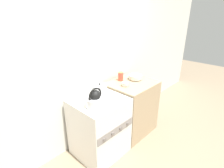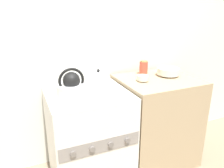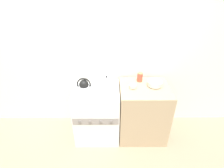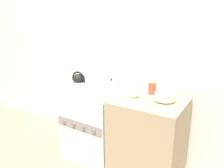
% 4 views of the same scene
% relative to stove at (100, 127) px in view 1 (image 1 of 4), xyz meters
% --- Properties ---
extents(ground_plane, '(12.00, 12.00, 0.00)m').
position_rel_stove_xyz_m(ground_plane, '(-0.00, -0.31, -0.42)').
color(ground_plane, gray).
extents(wall_back, '(7.00, 0.06, 2.50)m').
position_rel_stove_xyz_m(wall_back, '(-0.00, 0.39, 0.83)').
color(wall_back, silver).
rests_on(wall_back, ground_plane).
extents(stove, '(0.66, 0.64, 0.85)m').
position_rel_stove_xyz_m(stove, '(0.00, 0.00, 0.00)').
color(stove, silver).
rests_on(stove, ground_plane).
extents(counter, '(0.72, 0.63, 0.88)m').
position_rel_stove_xyz_m(counter, '(0.71, 0.01, 0.02)').
color(counter, tan).
rests_on(counter, ground_plane).
extents(kettle, '(0.28, 0.23, 0.25)m').
position_rel_stove_xyz_m(kettle, '(-0.15, -0.11, 0.51)').
color(kettle, silver).
rests_on(kettle, stove).
extents(cooking_pot, '(0.21, 0.21, 0.15)m').
position_rel_stove_xyz_m(cooking_pot, '(0.15, 0.14, 0.48)').
color(cooking_pot, silver).
rests_on(cooking_pot, stove).
extents(enamel_bowl, '(0.21, 0.21, 0.08)m').
position_rel_stove_xyz_m(enamel_bowl, '(0.84, 0.05, 0.50)').
color(enamel_bowl, beige).
rests_on(enamel_bowl, counter).
extents(small_ceramic_bowl, '(0.10, 0.10, 0.06)m').
position_rel_stove_xyz_m(small_ceramic_bowl, '(0.52, -0.01, 0.49)').
color(small_ceramic_bowl, beige).
rests_on(small_ceramic_bowl, counter).
extents(storage_jar, '(0.08, 0.08, 0.14)m').
position_rel_stove_xyz_m(storage_jar, '(0.65, 0.19, 0.52)').
color(storage_jar, '#CC4C38').
rests_on(storage_jar, counter).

